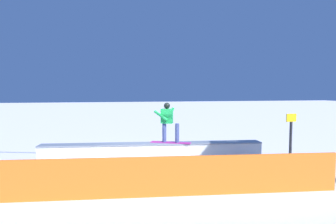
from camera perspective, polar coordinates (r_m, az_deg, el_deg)
The scene contains 5 objects.
ground_plane at distance 10.21m, azimuth -3.04°, elevation -10.55°, with size 120.00×120.00×0.00m, color white.
grind_box at distance 10.13m, azimuth -3.05°, elevation -8.61°, with size 7.77×1.47×0.78m.
snowboarder at distance 10.00m, azimuth 0.00°, elevation -1.79°, with size 1.41×0.87×1.42m.
safety_fence at distance 7.17m, azimuth 1.15°, elevation -12.80°, with size 8.50×0.06×1.00m, color orange.
trail_marker at distance 11.53m, azimuth 23.44°, elevation -4.36°, with size 0.40×0.10×1.77m.
Camera 1 is at (1.63, 9.74, 2.60)m, focal length 30.33 mm.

